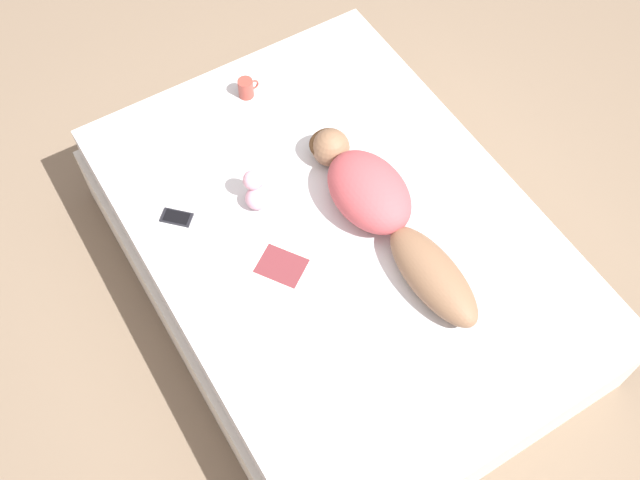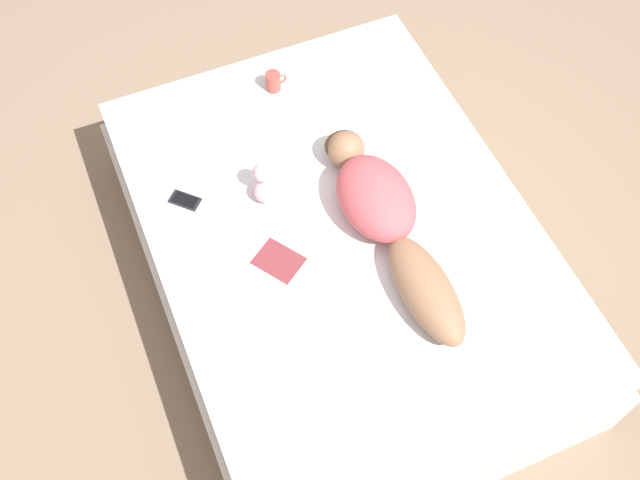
# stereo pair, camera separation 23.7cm
# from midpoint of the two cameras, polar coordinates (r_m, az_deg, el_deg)

# --- Properties ---
(ground_plane) EXTENTS (12.00, 12.00, 0.00)m
(ground_plane) POSITION_cam_midpoint_polar(r_m,az_deg,el_deg) (3.66, -0.61, -3.42)
(ground_plane) COLOR #7A6651
(bed) EXTENTS (1.64, 2.23, 0.53)m
(bed) POSITION_cam_midpoint_polar(r_m,az_deg,el_deg) (3.43, -0.65, -1.36)
(bed) COLOR beige
(bed) RESTS_ON ground_plane
(person) EXTENTS (0.31, 1.12, 0.22)m
(person) POSITION_cam_midpoint_polar(r_m,az_deg,el_deg) (3.13, 2.60, 2.19)
(person) COLOR brown
(person) RESTS_ON bed
(open_magazine) EXTENTS (0.53, 0.48, 0.01)m
(open_magazine) POSITION_cam_midpoint_polar(r_m,az_deg,el_deg) (3.06, -6.09, -3.79)
(open_magazine) COLOR silver
(open_magazine) RESTS_ON bed
(coffee_mug) EXTENTS (0.11, 0.07, 0.10)m
(coffee_mug) POSITION_cam_midpoint_polar(r_m,az_deg,el_deg) (3.64, -7.54, 11.32)
(coffee_mug) COLOR #993D33
(coffee_mug) RESTS_ON bed
(cell_phone) EXTENTS (0.14, 0.14, 0.01)m
(cell_phone) POSITION_cam_midpoint_polar(r_m,az_deg,el_deg) (3.30, -12.90, 1.56)
(cell_phone) COLOR black
(cell_phone) RESTS_ON bed
(plush_toy) EXTENTS (0.12, 0.14, 0.17)m
(plush_toy) POSITION_cam_midpoint_polar(r_m,az_deg,el_deg) (3.22, -6.93, 3.53)
(plush_toy) COLOR #DB9EB2
(plush_toy) RESTS_ON bed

